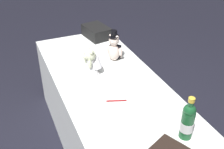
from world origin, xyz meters
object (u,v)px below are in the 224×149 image
Objects in this scene: champagne_bottle at (188,121)px; teddy_bear_bride at (92,63)px; teddy_bear_groom at (114,48)px; signing_pen at (116,101)px; gift_case_black at (97,32)px.

teddy_bear_bride is at bearing 16.76° from champagne_bottle.
teddy_bear_bride is 0.80× the size of champagne_bottle.
teddy_bear_groom is 1.93× the size of signing_pen.
champagne_bottle is 0.55m from signing_pen.
gift_case_black is (0.51, -0.02, -0.05)m from teddy_bear_groom.
champagne_bottle reaches higher than teddy_bear_bride.
champagne_bottle reaches higher than gift_case_black.
teddy_bear_groom reaches higher than signing_pen.
champagne_bottle is 0.88× the size of gift_case_black.
teddy_bear_groom is 1.21× the size of teddy_bear_bride.
champagne_bottle is (-1.05, -0.00, 0.01)m from teddy_bear_groom.
teddy_bear_groom is 0.86× the size of gift_case_black.
champagne_bottle is 1.99× the size of signing_pen.
signing_pen is (-0.42, -0.03, -0.10)m from teddy_bear_bride.
teddy_bear_groom is 0.97× the size of champagne_bottle.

